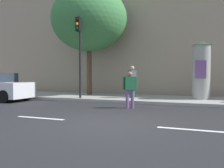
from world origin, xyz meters
TOP-DOWN VIEW (x-y plane):
  - ground_plane at (0.00, 0.00)m, footprint 80.00×80.00m
  - sidewalk_curb at (0.00, 7.00)m, footprint 36.00×4.00m
  - lane_markings at (-0.00, 0.00)m, footprint 25.80×0.16m
  - building_backdrop at (0.00, 12.00)m, footprint 36.00×5.00m
  - traffic_light at (-3.86, 5.24)m, footprint 0.24×0.45m
  - poster_column at (2.21, 7.19)m, footprint 0.99×0.99m
  - street_tree at (-4.46, 7.61)m, footprint 4.69×4.69m
  - pedestrian_in_light_jacket at (-0.43, 3.47)m, footprint 0.54×0.45m
  - pedestrian_tallest at (-1.31, 6.55)m, footprint 0.40×0.57m

SIDE VIEW (x-z plane):
  - ground_plane at x=0.00m, z-range 0.00..0.00m
  - lane_markings at x=0.00m, z-range 0.00..0.01m
  - sidewalk_curb at x=0.00m, z-range 0.00..0.15m
  - pedestrian_in_light_jacket at x=-0.43m, z-range 0.13..1.68m
  - pedestrian_tallest at x=-1.31m, z-range 0.31..2.04m
  - poster_column at x=2.21m, z-range 0.17..3.15m
  - traffic_light at x=-3.86m, z-range 0.89..5.18m
  - building_backdrop at x=0.00m, z-range 0.00..9.08m
  - street_tree at x=-4.46m, z-range 1.49..8.19m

